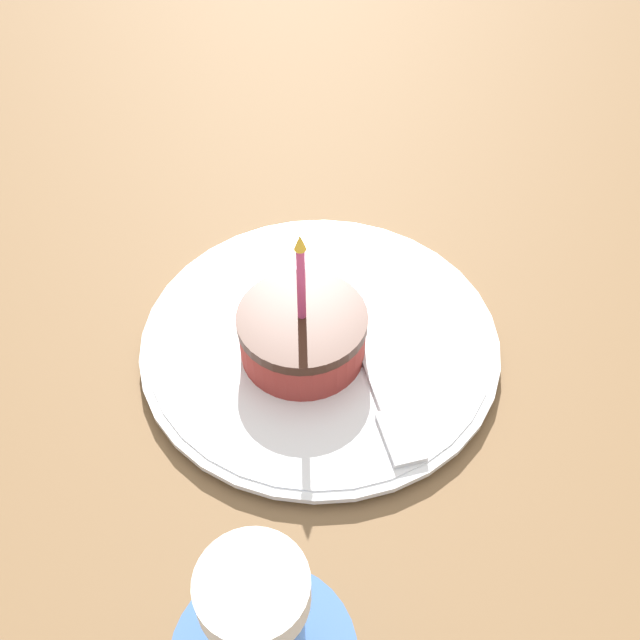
% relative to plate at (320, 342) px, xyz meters
% --- Properties ---
extents(ground_plane, '(2.40, 2.40, 0.04)m').
position_rel_plate_xyz_m(ground_plane, '(-0.03, 0.03, -0.03)').
color(ground_plane, brown).
rests_on(ground_plane, ground).
extents(plate, '(0.28, 0.28, 0.01)m').
position_rel_plate_xyz_m(plate, '(0.00, 0.00, 0.00)').
color(plate, silver).
rests_on(plate, ground_plane).
extents(cake_slice, '(0.10, 0.10, 0.12)m').
position_rel_plate_xyz_m(cake_slice, '(0.02, 0.01, 0.03)').
color(cake_slice, '#99332D').
rests_on(cake_slice, plate).
extents(fork, '(0.04, 0.18, 0.01)m').
position_rel_plate_xyz_m(fork, '(-0.03, 0.05, 0.01)').
color(fork, silver).
rests_on(fork, plate).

